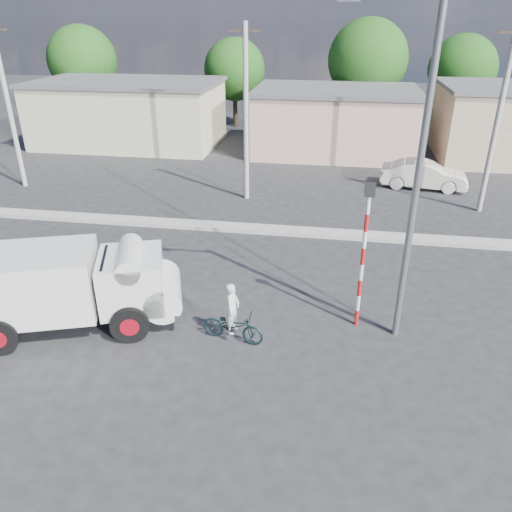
% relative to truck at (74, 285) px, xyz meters
% --- Properties ---
extents(ground_plane, '(120.00, 120.00, 0.00)m').
position_rel_truck_xyz_m(ground_plane, '(4.83, -0.15, -1.35)').
color(ground_plane, '#252628').
rests_on(ground_plane, ground).
extents(median, '(40.00, 0.80, 0.16)m').
position_rel_truck_xyz_m(median, '(4.83, 7.85, -1.27)').
color(median, '#99968E').
rests_on(median, ground).
extents(truck, '(6.26, 3.92, 2.44)m').
position_rel_truck_xyz_m(truck, '(0.00, 0.00, 0.00)').
color(truck, black).
rests_on(truck, ground).
extents(bicycle, '(1.87, 0.95, 0.94)m').
position_rel_truck_xyz_m(bicycle, '(4.60, -0.00, -0.88)').
color(bicycle, '#142729').
rests_on(bicycle, ground).
extents(cyclist, '(0.46, 0.60, 1.50)m').
position_rel_truck_xyz_m(cyclist, '(4.60, -0.00, -0.60)').
color(cyclist, silver).
rests_on(cyclist, ground).
extents(car_cream, '(4.50, 2.06, 1.43)m').
position_rel_truck_xyz_m(car_cream, '(11.66, 14.89, -0.64)').
color(car_cream, beige).
rests_on(car_cream, ground).
extents(traffic_pole, '(0.28, 0.18, 4.36)m').
position_rel_truck_xyz_m(traffic_pole, '(8.03, 1.35, 1.24)').
color(traffic_pole, red).
rests_on(traffic_pole, ground).
extents(streetlight, '(2.34, 0.22, 9.00)m').
position_rel_truck_xyz_m(streetlight, '(8.96, 1.05, 3.61)').
color(streetlight, slate).
rests_on(streetlight, ground).
extents(building_row, '(37.80, 7.30, 4.44)m').
position_rel_truck_xyz_m(building_row, '(5.92, 21.85, 0.78)').
color(building_row, beige).
rests_on(building_row, ground).
extents(tree_row, '(51.24, 7.43, 8.42)m').
position_rel_truck_xyz_m(tree_row, '(12.27, 28.39, 3.61)').
color(tree_row, '#38281E').
rests_on(tree_row, ground).
extents(utility_poles, '(35.40, 0.24, 8.00)m').
position_rel_truck_xyz_m(utility_poles, '(8.08, 11.85, 2.72)').
color(utility_poles, '#99968E').
rests_on(utility_poles, ground).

